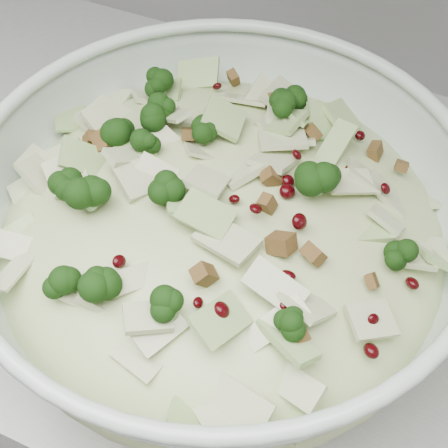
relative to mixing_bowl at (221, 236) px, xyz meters
name	(u,v)px	position (x,y,z in m)	size (l,w,h in m)	color
counter	(248,390)	(0.00, 0.10, -0.54)	(3.60, 0.60, 0.90)	#B1B1AC
mixing_bowl	(221,236)	(0.00, 0.00, 0.00)	(0.48, 0.48, 0.16)	silver
salad	(221,216)	(0.00, 0.00, 0.03)	(0.46, 0.46, 0.17)	beige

